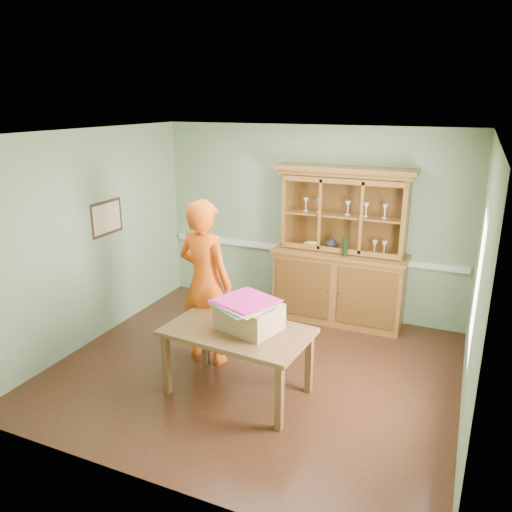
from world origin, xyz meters
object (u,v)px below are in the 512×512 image
at_px(china_hutch, 340,269).
at_px(cardboard_box, 249,316).
at_px(dining_table, 238,337).
at_px(person, 205,282).

distance_m(china_hutch, cardboard_box, 2.22).
height_order(china_hutch, dining_table, china_hutch).
distance_m(dining_table, cardboard_box, 0.26).
distance_m(dining_table, person, 0.92).
relative_size(dining_table, cardboard_box, 2.62).
relative_size(dining_table, person, 0.79).
height_order(cardboard_box, person, person).
xyz_separation_m(china_hutch, cardboard_box, (-0.40, -2.18, 0.11)).
relative_size(china_hutch, dining_table, 1.40).
bearing_deg(person, china_hutch, -114.15).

